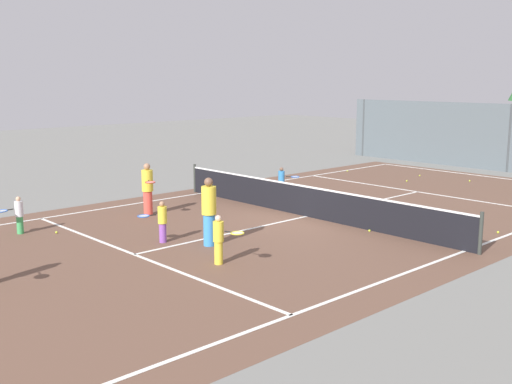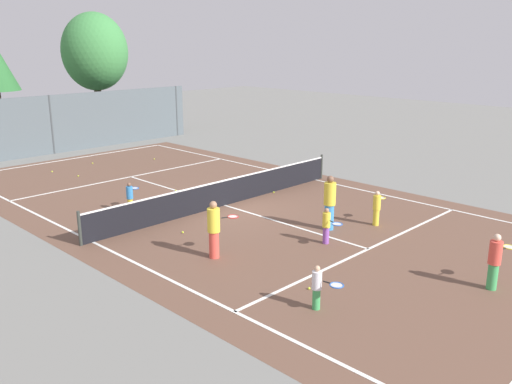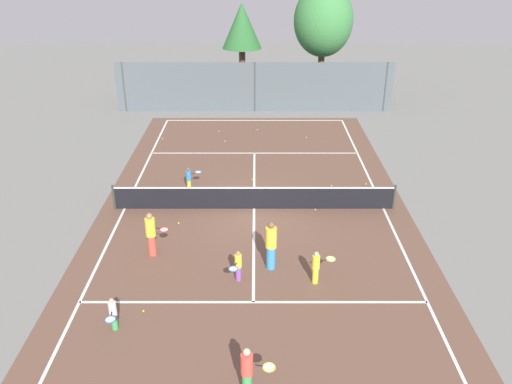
{
  "view_description": "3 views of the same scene",
  "coord_description": "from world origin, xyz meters",
  "px_view_note": "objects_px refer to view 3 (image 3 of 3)",
  "views": [
    {
      "loc": [
        13.04,
        -14.29,
        4.37
      ],
      "look_at": [
        -0.48,
        -1.77,
        0.96
      ],
      "focal_mm": 43.17,
      "sensor_mm": 36.0,
      "label": 1
    },
    {
      "loc": [
        -13.22,
        -14.7,
        6.02
      ],
      "look_at": [
        0.28,
        -1.39,
        0.75
      ],
      "focal_mm": 38.23,
      "sensor_mm": 36.0,
      "label": 2
    },
    {
      "loc": [
        0.08,
        -19.92,
        10.39
      ],
      "look_at": [
        -0.01,
        -0.56,
        1.06
      ],
      "focal_mm": 37.12,
      "sensor_mm": 36.0,
      "label": 3
    }
  ],
  "objects_px": {
    "player_3": "(115,313)",
    "tennis_ball_9": "(334,186)",
    "tennis_ball_7": "(255,179)",
    "player_4": "(240,266)",
    "tennis_ball_0": "(146,311)",
    "player_2": "(319,267)",
    "tennis_ball_10": "(318,210)",
    "tennis_ball_6": "(222,131)",
    "tennis_ball_3": "(181,223)",
    "tennis_ball_2": "(309,138)",
    "ball_crate": "(226,194)",
    "player_1": "(154,233)",
    "player_5": "(273,245)",
    "tennis_ball_5": "(260,130)",
    "player_0": "(192,178)",
    "player_6": "(250,371)",
    "tennis_ball_8": "(227,141)",
    "tennis_ball_4": "(165,139)",
    "tennis_ball_1": "(368,184)"
  },
  "relations": [
    {
      "from": "ball_crate",
      "to": "tennis_ball_10",
      "type": "height_order",
      "value": "ball_crate"
    },
    {
      "from": "player_5",
      "to": "tennis_ball_9",
      "type": "relative_size",
      "value": 27.66
    },
    {
      "from": "player_1",
      "to": "tennis_ball_2",
      "type": "relative_size",
      "value": 25.65
    },
    {
      "from": "tennis_ball_2",
      "to": "tennis_ball_4",
      "type": "height_order",
      "value": "same"
    },
    {
      "from": "player_6",
      "to": "tennis_ball_6",
      "type": "relative_size",
      "value": 22.2
    },
    {
      "from": "tennis_ball_0",
      "to": "tennis_ball_1",
      "type": "relative_size",
      "value": 1.0
    },
    {
      "from": "tennis_ball_7",
      "to": "player_3",
      "type": "bearing_deg",
      "value": -110.6
    },
    {
      "from": "tennis_ball_4",
      "to": "tennis_ball_7",
      "type": "bearing_deg",
      "value": -47.45
    },
    {
      "from": "player_1",
      "to": "tennis_ball_9",
      "type": "distance_m",
      "value": 9.33
    },
    {
      "from": "ball_crate",
      "to": "tennis_ball_3",
      "type": "xyz_separation_m",
      "value": [
        -1.67,
        -2.32,
        -0.15
      ]
    },
    {
      "from": "player_6",
      "to": "tennis_ball_4",
      "type": "distance_m",
      "value": 19.39
    },
    {
      "from": "tennis_ball_0",
      "to": "tennis_ball_7",
      "type": "bearing_deg",
      "value": 71.34
    },
    {
      "from": "player_6",
      "to": "ball_crate",
      "type": "bearing_deg",
      "value": 96.34
    },
    {
      "from": "ball_crate",
      "to": "tennis_ball_9",
      "type": "distance_m",
      "value": 5.09
    },
    {
      "from": "tennis_ball_0",
      "to": "tennis_ball_9",
      "type": "height_order",
      "value": "same"
    },
    {
      "from": "player_6",
      "to": "tennis_ball_3",
      "type": "height_order",
      "value": "player_6"
    },
    {
      "from": "player_0",
      "to": "tennis_ball_7",
      "type": "distance_m",
      "value": 3.11
    },
    {
      "from": "player_1",
      "to": "tennis_ball_6",
      "type": "bearing_deg",
      "value": 83.45
    },
    {
      "from": "tennis_ball_3",
      "to": "tennis_ball_8",
      "type": "distance_m",
      "value": 9.58
    },
    {
      "from": "player_0",
      "to": "tennis_ball_6",
      "type": "relative_size",
      "value": 16.76
    },
    {
      "from": "player_3",
      "to": "player_4",
      "type": "distance_m",
      "value": 4.31
    },
    {
      "from": "player_2",
      "to": "tennis_ball_1",
      "type": "height_order",
      "value": "player_2"
    },
    {
      "from": "tennis_ball_9",
      "to": "player_4",
      "type": "bearing_deg",
      "value": -118.77
    },
    {
      "from": "tennis_ball_5",
      "to": "ball_crate",
      "type": "bearing_deg",
      "value": -99.51
    },
    {
      "from": "ball_crate",
      "to": "tennis_ball_9",
      "type": "relative_size",
      "value": 6.45
    },
    {
      "from": "tennis_ball_3",
      "to": "player_5",
      "type": "bearing_deg",
      "value": -40.86
    },
    {
      "from": "tennis_ball_6",
      "to": "player_5",
      "type": "bearing_deg",
      "value": -79.31
    },
    {
      "from": "tennis_ball_3",
      "to": "tennis_ball_8",
      "type": "xyz_separation_m",
      "value": [
        1.37,
        9.49,
        0.0
      ]
    },
    {
      "from": "player_2",
      "to": "tennis_ball_10",
      "type": "xyz_separation_m",
      "value": [
        0.51,
        5.19,
        -0.59
      ]
    },
    {
      "from": "player_3",
      "to": "tennis_ball_9",
      "type": "height_order",
      "value": "player_3"
    },
    {
      "from": "player_4",
      "to": "tennis_ball_3",
      "type": "relative_size",
      "value": 17.19
    },
    {
      "from": "player_2",
      "to": "ball_crate",
      "type": "xyz_separation_m",
      "value": [
        -3.44,
        6.33,
        -0.44
      ]
    },
    {
      "from": "tennis_ball_9",
      "to": "player_6",
      "type": "bearing_deg",
      "value": -106.68
    },
    {
      "from": "player_1",
      "to": "tennis_ball_7",
      "type": "xyz_separation_m",
      "value": [
        3.58,
        6.54,
        -0.84
      ]
    },
    {
      "from": "tennis_ball_1",
      "to": "tennis_ball_5",
      "type": "relative_size",
      "value": 1.0
    },
    {
      "from": "player_0",
      "to": "player_3",
      "type": "relative_size",
      "value": 1.02
    },
    {
      "from": "tennis_ball_1",
      "to": "tennis_ball_6",
      "type": "distance_m",
      "value": 10.44
    },
    {
      "from": "player_1",
      "to": "player_5",
      "type": "distance_m",
      "value": 4.34
    },
    {
      "from": "player_3",
      "to": "player_6",
      "type": "xyz_separation_m",
      "value": [
        3.93,
        -2.44,
        0.19
      ]
    },
    {
      "from": "player_2",
      "to": "tennis_ball_2",
      "type": "xyz_separation_m",
      "value": [
        0.9,
        14.11,
        -0.59
      ]
    },
    {
      "from": "player_4",
      "to": "player_2",
      "type": "bearing_deg",
      "value": -2.35
    },
    {
      "from": "tennis_ball_2",
      "to": "tennis_ball_8",
      "type": "xyz_separation_m",
      "value": [
        -4.64,
        -0.62,
        0.0
      ]
    },
    {
      "from": "tennis_ball_3",
      "to": "tennis_ball_6",
      "type": "xyz_separation_m",
      "value": [
        0.92,
        11.18,
        0.0
      ]
    },
    {
      "from": "player_3",
      "to": "ball_crate",
      "type": "distance_m",
      "value": 9.1
    },
    {
      "from": "ball_crate",
      "to": "tennis_ball_9",
      "type": "bearing_deg",
      "value": 14.05
    },
    {
      "from": "tennis_ball_8",
      "to": "tennis_ball_9",
      "type": "bearing_deg",
      "value": -48.51
    },
    {
      "from": "tennis_ball_0",
      "to": "tennis_ball_6",
      "type": "height_order",
      "value": "same"
    },
    {
      "from": "ball_crate",
      "to": "player_4",
      "type": "bearing_deg",
      "value": -82.29
    },
    {
      "from": "player_2",
      "to": "tennis_ball_6",
      "type": "bearing_deg",
      "value": 105.42
    },
    {
      "from": "player_4",
      "to": "tennis_ball_0",
      "type": "xyz_separation_m",
      "value": [
        -2.87,
        -1.66,
        -0.56
      ]
    }
  ]
}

